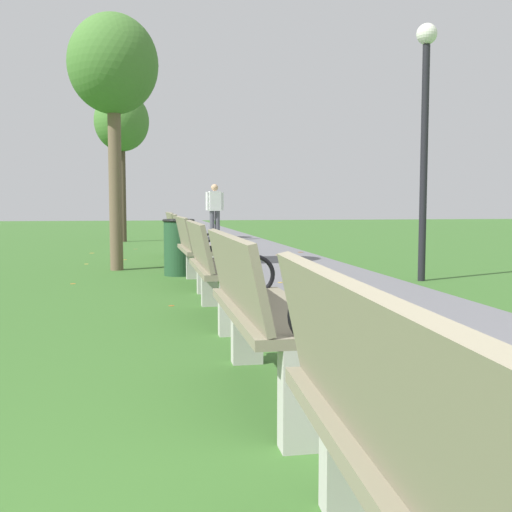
{
  "coord_description": "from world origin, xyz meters",
  "views": [
    {
      "loc": [
        -1.09,
        -1.07,
        1.06
      ],
      "look_at": [
        -0.05,
        4.89,
        0.55
      ],
      "focal_mm": 43.25,
      "sensor_mm": 36.0,
      "label": 1
    }
  ],
  "objects_px": {
    "park_bench_6": "(178,233)",
    "lamp_post": "(425,112)",
    "park_bench_5": "(184,238)",
    "park_bench_4": "(195,249)",
    "tree_2": "(122,123)",
    "pedestrian_walking": "(215,209)",
    "park_bench_2": "(259,310)",
    "park_bench_3": "(214,267)",
    "tree_1": "(113,68)",
    "trash_bin": "(179,247)",
    "park_bench_1": "(424,467)"
  },
  "relations": [
    {
      "from": "park_bench_2",
      "to": "trash_bin",
      "type": "distance_m",
      "value": 5.96
    },
    {
      "from": "tree_2",
      "to": "park_bench_3",
      "type": "bearing_deg",
      "value": -84.01
    },
    {
      "from": "park_bench_1",
      "to": "park_bench_6",
      "type": "bearing_deg",
      "value": 90.0
    },
    {
      "from": "tree_2",
      "to": "lamp_post",
      "type": "bearing_deg",
      "value": -65.98
    },
    {
      "from": "tree_1",
      "to": "tree_2",
      "type": "relative_size",
      "value": 0.96
    },
    {
      "from": "park_bench_6",
      "to": "lamp_post",
      "type": "relative_size",
      "value": 0.46
    },
    {
      "from": "park_bench_5",
      "to": "pedestrian_walking",
      "type": "bearing_deg",
      "value": 79.9
    },
    {
      "from": "park_bench_1",
      "to": "park_bench_3",
      "type": "height_order",
      "value": "same"
    },
    {
      "from": "park_bench_1",
      "to": "tree_1",
      "type": "distance_m",
      "value": 9.37
    },
    {
      "from": "park_bench_1",
      "to": "lamp_post",
      "type": "height_order",
      "value": "lamp_post"
    },
    {
      "from": "park_bench_5",
      "to": "park_bench_4",
      "type": "bearing_deg",
      "value": -90.0
    },
    {
      "from": "park_bench_4",
      "to": "park_bench_5",
      "type": "xyz_separation_m",
      "value": [
        -0.0,
        2.47,
        0.0
      ]
    },
    {
      "from": "tree_2",
      "to": "trash_bin",
      "type": "xyz_separation_m",
      "value": [
        1.14,
        -8.67,
        -2.92
      ]
    },
    {
      "from": "park_bench_2",
      "to": "tree_1",
      "type": "bearing_deg",
      "value": 99.1
    },
    {
      "from": "park_bench_6",
      "to": "park_bench_1",
      "type": "bearing_deg",
      "value": -90.0
    },
    {
      "from": "park_bench_1",
      "to": "park_bench_5",
      "type": "height_order",
      "value": "same"
    },
    {
      "from": "park_bench_3",
      "to": "park_bench_4",
      "type": "height_order",
      "value": "same"
    },
    {
      "from": "park_bench_2",
      "to": "trash_bin",
      "type": "bearing_deg",
      "value": 91.42
    },
    {
      "from": "park_bench_3",
      "to": "park_bench_4",
      "type": "xyz_separation_m",
      "value": [
        0.0,
        2.38,
        0.0
      ]
    },
    {
      "from": "park_bench_1",
      "to": "pedestrian_walking",
      "type": "distance_m",
      "value": 16.62
    },
    {
      "from": "park_bench_2",
      "to": "pedestrian_walking",
      "type": "relative_size",
      "value": 0.99
    },
    {
      "from": "park_bench_4",
      "to": "trash_bin",
      "type": "distance_m",
      "value": 1.23
    },
    {
      "from": "park_bench_5",
      "to": "tree_2",
      "type": "bearing_deg",
      "value": 99.84
    },
    {
      "from": "park_bench_5",
      "to": "tree_2",
      "type": "distance_m",
      "value": 8.06
    },
    {
      "from": "pedestrian_walking",
      "to": "park_bench_6",
      "type": "bearing_deg",
      "value": -104.07
    },
    {
      "from": "park_bench_1",
      "to": "park_bench_4",
      "type": "xyz_separation_m",
      "value": [
        -0.0,
        6.77,
        0.0
      ]
    },
    {
      "from": "park_bench_5",
      "to": "lamp_post",
      "type": "distance_m",
      "value": 4.4
    },
    {
      "from": "park_bench_6",
      "to": "pedestrian_walking",
      "type": "distance_m",
      "value": 5.39
    },
    {
      "from": "park_bench_1",
      "to": "park_bench_6",
      "type": "relative_size",
      "value": 1.0
    },
    {
      "from": "tree_2",
      "to": "lamp_post",
      "type": "xyz_separation_m",
      "value": [
        4.42,
        -9.92,
        -1.03
      ]
    },
    {
      "from": "park_bench_1",
      "to": "trash_bin",
      "type": "relative_size",
      "value": 1.93
    },
    {
      "from": "park_bench_2",
      "to": "park_bench_3",
      "type": "relative_size",
      "value": 1.0
    },
    {
      "from": "tree_1",
      "to": "trash_bin",
      "type": "relative_size",
      "value": 4.8
    },
    {
      "from": "park_bench_2",
      "to": "tree_2",
      "type": "bearing_deg",
      "value": 95.03
    },
    {
      "from": "park_bench_6",
      "to": "pedestrian_walking",
      "type": "relative_size",
      "value": 1.0
    },
    {
      "from": "park_bench_1",
      "to": "park_bench_4",
      "type": "relative_size",
      "value": 1.01
    },
    {
      "from": "park_bench_2",
      "to": "lamp_post",
      "type": "distance_m",
      "value": 5.94
    },
    {
      "from": "park_bench_4",
      "to": "pedestrian_walking",
      "type": "height_order",
      "value": "pedestrian_walking"
    },
    {
      "from": "park_bench_3",
      "to": "park_bench_5",
      "type": "distance_m",
      "value": 4.85
    },
    {
      "from": "tree_2",
      "to": "park_bench_2",
      "type": "bearing_deg",
      "value": -84.97
    },
    {
      "from": "pedestrian_walking",
      "to": "park_bench_2",
      "type": "bearing_deg",
      "value": -95.13
    },
    {
      "from": "park_bench_3",
      "to": "lamp_post",
      "type": "height_order",
      "value": "lamp_post"
    },
    {
      "from": "pedestrian_walking",
      "to": "tree_2",
      "type": "bearing_deg",
      "value": 177.81
    },
    {
      "from": "tree_1",
      "to": "tree_2",
      "type": "height_order",
      "value": "tree_2"
    },
    {
      "from": "park_bench_2",
      "to": "park_bench_3",
      "type": "bearing_deg",
      "value": 90.0
    },
    {
      "from": "park_bench_6",
      "to": "lamp_post",
      "type": "height_order",
      "value": "lamp_post"
    },
    {
      "from": "pedestrian_walking",
      "to": "trash_bin",
      "type": "distance_m",
      "value": 8.71
    },
    {
      "from": "park_bench_2",
      "to": "park_bench_4",
      "type": "bearing_deg",
      "value": 90.0
    },
    {
      "from": "park_bench_1",
      "to": "lamp_post",
      "type": "xyz_separation_m",
      "value": [
        3.13,
        6.74,
        1.82
      ]
    },
    {
      "from": "tree_2",
      "to": "pedestrian_walking",
      "type": "bearing_deg",
      "value": -2.19
    }
  ]
}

